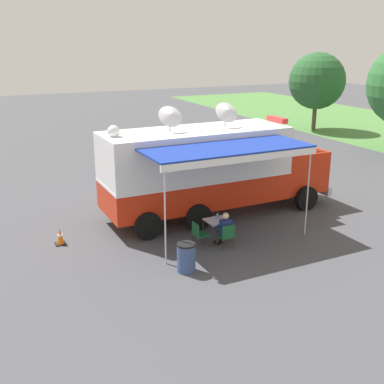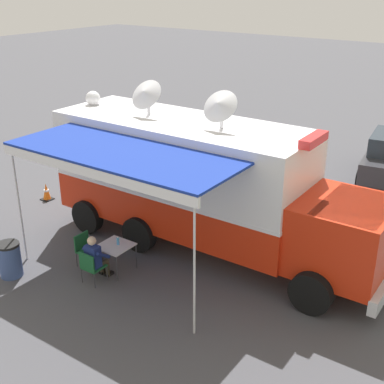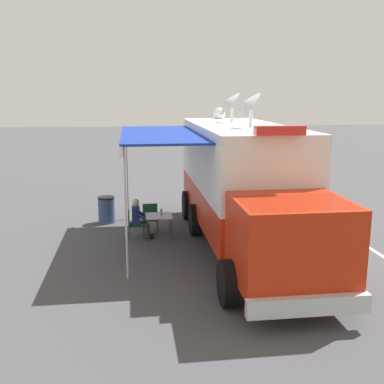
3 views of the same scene
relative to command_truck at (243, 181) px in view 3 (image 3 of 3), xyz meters
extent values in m
plane|color=#47474C|center=(-0.02, -0.75, -1.95)|extent=(100.00, 100.00, 0.00)
cube|color=silver|center=(-3.64, -0.65, -1.94)|extent=(0.22, 4.80, 0.01)
cube|color=red|center=(-0.02, -0.75, -0.80)|extent=(2.65, 7.25, 1.10)
cube|color=white|center=(-0.02, -0.75, 0.60)|extent=(2.65, 7.25, 1.70)
cube|color=white|center=(-0.02, -0.75, -0.25)|extent=(2.67, 7.27, 0.10)
cube|color=red|center=(-0.12, 3.90, -0.50)|extent=(2.34, 2.15, 1.70)
cube|color=#28333D|center=(-0.12, 4.10, 0.00)|extent=(2.18, 1.51, 0.70)
cube|color=silver|center=(-0.14, 5.03, -1.40)|extent=(2.38, 0.25, 0.36)
cylinder|color=black|center=(-1.36, 3.67, -1.45)|extent=(0.32, 1.01, 1.00)
cylinder|color=black|center=(1.14, 3.73, -1.45)|extent=(0.32, 1.01, 1.00)
cylinder|color=black|center=(-1.26, -1.32, -1.45)|extent=(0.32, 1.01, 1.00)
cylinder|color=black|center=(1.24, -1.26, -1.45)|extent=(0.32, 1.01, 1.00)
cylinder|color=black|center=(-1.21, -3.29, -1.45)|extent=(0.32, 1.01, 1.00)
cylinder|color=black|center=(1.28, -3.24, -1.45)|extent=(0.32, 1.01, 1.00)
cube|color=white|center=(-0.02, -0.75, 1.50)|extent=(2.65, 7.25, 0.10)
cube|color=red|center=(-0.10, 2.95, 1.67)|extent=(1.11, 0.30, 0.20)
cylinder|color=silver|center=(0.00, -1.83, 1.78)|extent=(0.10, 0.10, 0.45)
cone|color=silver|center=(0.15, -1.83, 2.18)|extent=(0.74, 0.91, 0.81)
cylinder|color=silver|center=(-0.04, 0.51, 1.78)|extent=(0.10, 0.10, 0.45)
cone|color=silver|center=(0.11, 0.51, 2.18)|extent=(0.74, 0.91, 0.81)
sphere|color=white|center=(0.05, -3.95, 1.73)|extent=(0.44, 0.44, 0.44)
cube|color=#193399|center=(2.33, -0.70, 1.30)|extent=(2.32, 5.80, 0.06)
cube|color=white|center=(3.39, -0.68, 1.16)|extent=(0.20, 5.76, 0.24)
cylinder|color=silver|center=(3.27, 2.05, -0.32)|extent=(0.05, 0.05, 3.25)
cylinder|color=silver|center=(3.39, -3.41, -0.32)|extent=(0.05, 0.05, 3.25)
cube|color=silver|center=(2.39, -1.06, -1.23)|extent=(0.82, 0.82, 0.03)
cylinder|color=#333338|center=(2.01, -0.69, -1.60)|extent=(0.03, 0.03, 0.70)
cylinder|color=#333338|center=(2.75, -0.68, -1.60)|extent=(0.03, 0.03, 0.70)
cylinder|color=#333338|center=(2.03, -1.43, -1.60)|extent=(0.03, 0.03, 0.70)
cylinder|color=#333338|center=(2.77, -1.42, -1.60)|extent=(0.03, 0.03, 0.70)
cylinder|color=#4C99D8|center=(2.31, -1.02, -1.12)|extent=(0.07, 0.07, 0.20)
cylinder|color=white|center=(2.31, -1.02, -1.01)|extent=(0.04, 0.04, 0.02)
cube|color=#19562D|center=(3.09, -1.13, -1.53)|extent=(0.49, 0.49, 0.04)
cube|color=#19562D|center=(3.31, -1.12, -1.30)|extent=(0.05, 0.48, 0.44)
cylinder|color=#333338|center=(2.87, -1.35, -1.74)|extent=(0.02, 0.02, 0.42)
cylinder|color=#333338|center=(2.86, -0.91, -1.74)|extent=(0.02, 0.02, 0.42)
cylinder|color=#333338|center=(3.31, -1.34, -1.74)|extent=(0.02, 0.02, 0.42)
cylinder|color=#333338|center=(3.30, -0.90, -1.74)|extent=(0.02, 0.02, 0.42)
cube|color=#19562D|center=(2.63, -1.81, -1.53)|extent=(0.49, 0.49, 0.04)
cube|color=#19562D|center=(2.64, -2.03, -1.30)|extent=(0.48, 0.05, 0.44)
cylinder|color=#333338|center=(2.41, -1.59, -1.74)|extent=(0.02, 0.02, 0.42)
cylinder|color=#333338|center=(2.85, -1.58, -1.74)|extent=(0.02, 0.02, 0.42)
cylinder|color=#333338|center=(2.42, -2.03, -1.74)|extent=(0.02, 0.02, 0.42)
cylinder|color=#333338|center=(2.86, -2.02, -1.74)|extent=(0.02, 0.02, 0.42)
cube|color=navy|center=(3.09, -1.13, -1.23)|extent=(0.25, 0.36, 0.56)
sphere|color=beige|center=(3.09, -1.13, -0.81)|extent=(0.22, 0.22, 0.22)
cylinder|color=navy|center=(2.97, -1.36, -1.19)|extent=(0.43, 0.10, 0.34)
cylinder|color=navy|center=(2.96, -0.90, -1.19)|extent=(0.43, 0.10, 0.34)
cylinder|color=#383323|center=(2.91, -1.23, -1.51)|extent=(0.38, 0.14, 0.13)
cylinder|color=#383323|center=(2.73, -1.24, -1.74)|extent=(0.11, 0.11, 0.42)
cube|color=black|center=(2.67, -1.24, -1.91)|extent=(0.24, 0.11, 0.07)
cylinder|color=#383323|center=(2.91, -1.03, -1.51)|extent=(0.38, 0.14, 0.13)
cylinder|color=#383323|center=(2.73, -1.04, -1.74)|extent=(0.11, 0.11, 0.42)
cube|color=black|center=(2.67, -1.04, -1.91)|extent=(0.24, 0.11, 0.07)
cylinder|color=#384C7F|center=(4.13, -3.04, -1.52)|extent=(0.56, 0.56, 0.85)
cylinder|color=black|center=(4.13, -3.04, -1.07)|extent=(0.57, 0.57, 0.06)
cube|color=black|center=(0.45, -6.12, -1.93)|extent=(0.36, 0.36, 0.03)
cone|color=orange|center=(0.45, -6.12, -1.64)|extent=(0.26, 0.26, 0.55)
cylinder|color=white|center=(0.45, -6.12, -1.61)|extent=(0.17, 0.17, 0.06)
camera|label=1|loc=(16.15, -8.46, 4.74)|focal=44.93mm
camera|label=2|loc=(10.55, 7.25, 5.11)|focal=48.19mm
camera|label=3|loc=(2.88, 12.60, 2.45)|focal=42.92mm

